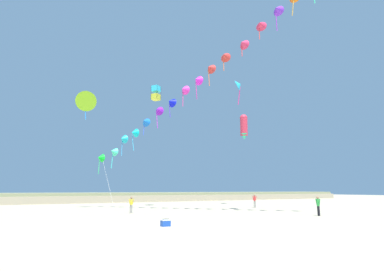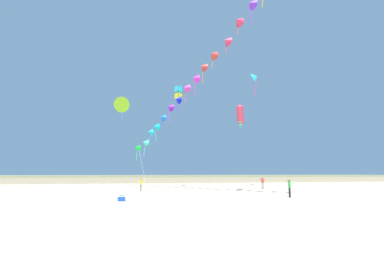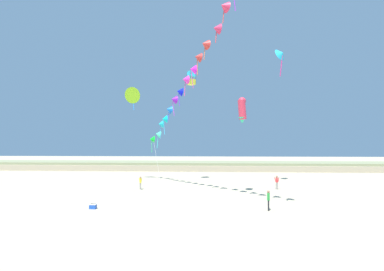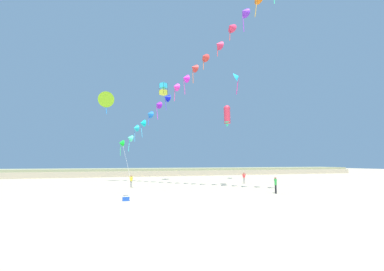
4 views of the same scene
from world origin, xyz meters
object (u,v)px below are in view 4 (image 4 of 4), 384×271
(person_near_left, at_px, (276,184))
(large_kite_high_solo, at_px, (227,115))
(person_near_right, at_px, (131,180))
(large_kite_mid_trail, at_px, (237,77))
(large_kite_outer_drift, at_px, (107,99))
(beach_cooler, at_px, (126,198))
(large_kite_low_lead, at_px, (163,89))
(person_mid_center, at_px, (244,177))

(person_near_left, relative_size, large_kite_high_solo, 0.58)
(person_near_left, xyz_separation_m, person_near_right, (-13.71, 11.01, -0.05))
(large_kite_mid_trail, distance_m, large_kite_outer_drift, 22.98)
(person_near_left, distance_m, large_kite_outer_drift, 29.27)
(large_kite_outer_drift, height_order, beach_cooler, large_kite_outer_drift)
(large_kite_outer_drift, bearing_deg, large_kite_low_lead, -5.01)
(person_near_right, distance_m, large_kite_low_lead, 17.97)
(person_mid_center, bearing_deg, large_kite_mid_trail, 69.75)
(person_mid_center, bearing_deg, person_near_left, -104.96)
(large_kite_low_lead, height_order, large_kite_high_solo, large_kite_low_lead)
(person_mid_center, relative_size, large_kite_mid_trail, 0.41)
(person_near_right, height_order, large_kite_low_lead, large_kite_low_lead)
(person_near_right, bearing_deg, large_kite_high_solo, -12.21)
(person_near_right, xyz_separation_m, beach_cooler, (-1.40, -11.37, -0.72))
(person_near_right, height_order, person_mid_center, person_mid_center)
(person_mid_center, bearing_deg, beach_cooler, -145.44)
(large_kite_outer_drift, bearing_deg, person_near_right, -69.50)
(large_kite_low_lead, distance_m, large_kite_outer_drift, 9.52)
(large_kite_outer_drift, distance_m, beach_cooler, 24.52)
(person_near_right, distance_m, large_kite_mid_trail, 26.40)
(large_kite_mid_trail, bearing_deg, large_kite_outer_drift, 171.94)
(large_kite_outer_drift, relative_size, beach_cooler, 6.48)
(person_near_right, xyz_separation_m, large_kite_high_solo, (12.35, -2.67, 8.72))
(large_kite_high_solo, bearing_deg, person_mid_center, 40.55)
(large_kite_low_lead, bearing_deg, beach_cooler, -109.93)
(person_near_right, relative_size, beach_cooler, 2.81)
(large_kite_low_lead, relative_size, large_kite_outer_drift, 0.54)
(large_kite_mid_trail, bearing_deg, large_kite_high_solo, -126.29)
(person_near_left, distance_m, beach_cooler, 15.14)
(large_kite_low_lead, distance_m, large_kite_high_solo, 14.25)
(large_kite_low_lead, xyz_separation_m, large_kite_mid_trail, (12.99, -2.34, 2.75))
(large_kite_mid_trail, relative_size, beach_cooler, 7.27)
(person_mid_center, distance_m, beach_cooler, 22.37)
(person_mid_center, height_order, beach_cooler, person_mid_center)
(person_mid_center, relative_size, beach_cooler, 2.98)
(person_near_left, relative_size, large_kite_mid_trail, 0.41)
(large_kite_high_solo, distance_m, large_kite_outer_drift, 20.10)
(large_kite_high_solo, height_order, beach_cooler, large_kite_high_solo)
(large_kite_mid_trail, bearing_deg, large_kite_low_lead, 169.80)
(person_near_left, xyz_separation_m, large_kite_low_lead, (-7.95, 19.40, 14.77))
(person_mid_center, relative_size, large_kite_low_lead, 0.84)
(person_near_left, bearing_deg, large_kite_outer_drift, 130.33)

